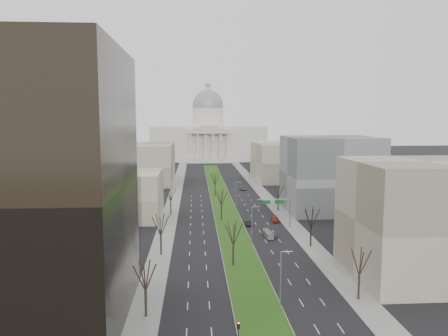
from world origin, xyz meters
name	(u,v)px	position (x,y,z in m)	size (l,w,h in m)	color
ground	(220,196)	(0.00, 120.00, 0.00)	(600.00, 600.00, 0.00)	black
median	(220,196)	(0.00, 118.99, 0.10)	(8.00, 222.03, 0.20)	#999993
sidewalk_left	(171,210)	(-17.50, 95.00, 0.07)	(5.00, 330.00, 0.15)	gray
sidewalk_right	(277,209)	(17.50, 95.00, 0.07)	(5.00, 330.00, 0.15)	gray
capitol	(208,137)	(0.00, 269.59, 16.31)	(80.00, 46.00, 55.00)	beige
building_glass_tower	(4,188)	(-37.00, 18.00, 20.00)	(34.00, 30.00, 40.00)	black
building_beige_left	(117,195)	(-33.00, 85.00, 7.00)	(26.00, 22.00, 14.00)	tan
building_tan_right	(423,219)	(33.00, 32.00, 11.00)	(26.00, 24.00, 22.00)	gray
building_grey_right	(330,174)	(34.00, 92.00, 12.00)	(28.00, 26.00, 24.00)	slate
building_far_left	(141,163)	(-35.00, 160.00, 9.00)	(30.00, 40.00, 18.00)	gray
building_far_right	(286,161)	(35.00, 165.00, 9.00)	(30.00, 40.00, 18.00)	tan
tree_left_near	(145,275)	(-17.20, 18.00, 6.61)	(5.10, 5.10, 9.18)	black
tree_left_mid	(161,224)	(-17.20, 48.00, 7.00)	(5.40, 5.40, 9.72)	black
tree_left_far	(171,193)	(-17.20, 88.00, 6.84)	(5.28, 5.28, 9.50)	black
tree_right_near	(360,261)	(17.20, 22.00, 6.69)	(5.16, 5.16, 9.29)	black
tree_right_mid	(311,217)	(17.20, 52.00, 7.16)	(5.52, 5.52, 9.94)	black
tree_right_far	(278,191)	(17.20, 92.00, 6.53)	(5.04, 5.04, 9.07)	black
tree_median_a	(233,232)	(-2.00, 40.00, 7.00)	(5.40, 5.40, 9.72)	black
tree_median_b	(221,197)	(-2.00, 80.00, 7.00)	(5.40, 5.40, 9.72)	black
tree_median_c	(215,178)	(-2.00, 120.00, 7.00)	(5.40, 5.40, 9.72)	black
streetlamp_median_a	(281,278)	(3.76, 20.00, 4.81)	(1.90, 0.20, 9.16)	gray
streetlamp_median_b	(252,225)	(3.76, 55.00, 4.81)	(1.90, 0.20, 9.16)	gray
streetlamp_median_c	(236,195)	(3.76, 95.00, 4.81)	(1.90, 0.20, 9.16)	gray
traffic_signal_median	(238,332)	(-4.30, 6.93, 2.79)	(0.32, 0.41, 4.30)	#2D2D30
mast_arm_signs	(280,206)	(13.49, 70.03, 6.11)	(9.12, 0.24, 8.09)	gray
car_grey_near	(274,234)	(10.18, 61.30, 0.71)	(1.69, 4.19, 1.43)	#505258
car_black	(248,223)	(5.20, 73.35, 0.70)	(1.48, 4.24, 1.40)	black
car_red	(275,219)	(13.50, 77.22, 0.71)	(2.00, 4.91, 1.42)	maroon
car_grey_far	(243,188)	(10.30, 133.88, 0.68)	(2.24, 4.86, 1.35)	#575A60
box_van	(268,234)	(8.66, 60.84, 0.89)	(1.50, 6.42, 1.79)	#BEBEBE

